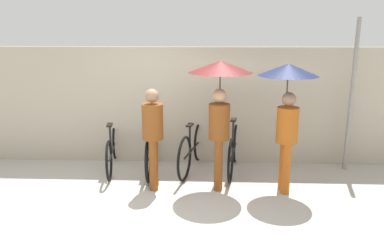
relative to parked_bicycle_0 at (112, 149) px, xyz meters
The scene contains 10 objects.
ground_plane 1.95m from the parked_bicycle_0, 55.99° to the right, with size 30.00×30.00×0.00m, color #B7B2A8.
back_wall 1.35m from the parked_bicycle_0, 22.40° to the left, with size 10.86×0.12×2.13m.
parked_bicycle_0 is the anchor object (origin of this frame).
parked_bicycle_1 0.72m from the parked_bicycle_0, ahead, with size 0.44×1.84×1.11m.
parked_bicycle_2 1.43m from the parked_bicycle_0, ahead, with size 0.55×1.74×0.98m.
parked_bicycle_3 2.14m from the parked_bicycle_0, ahead, with size 0.45×1.70×0.99m.
pedestrian_leading 1.30m from the parked_bicycle_0, 43.33° to the right, with size 0.32×0.32×1.57m.
pedestrian_center 2.31m from the parked_bicycle_0, 20.16° to the right, with size 0.97×0.97×1.97m.
pedestrian_trailing 3.17m from the parked_bicycle_0, 14.93° to the right, with size 0.89×0.89×1.94m.
awning_pole 4.24m from the parked_bicycle_0, ahead, with size 0.07×0.07×2.62m.
Camera 1 is at (0.60, -4.67, 2.45)m, focal length 35.00 mm.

